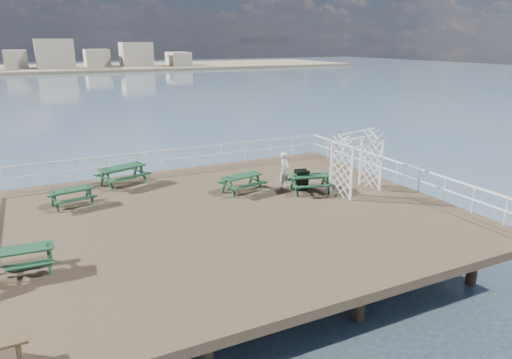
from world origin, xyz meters
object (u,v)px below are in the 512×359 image
object	(u,v)px
picnic_table_c	(310,180)
picnic_table_e	(242,180)
picnic_table_b	(123,171)
picnic_table_a	(72,194)
picnic_table_d	(22,255)
person	(285,170)
trellis_arbor	(357,165)

from	to	relation	value
picnic_table_c	picnic_table_e	xyz separation A→B (m)	(-2.67, 1.30, 0.00)
picnic_table_c	picnic_table_b	bearing A→B (deg)	159.87
picnic_table_a	picnic_table_c	distance (m)	9.87
picnic_table_c	picnic_table_d	bearing A→B (deg)	-154.62
picnic_table_e	person	world-z (taller)	person
picnic_table_a	trellis_arbor	world-z (taller)	trellis_arbor
picnic_table_b	picnic_table_a	bearing A→B (deg)	-159.59
picnic_table_b	trellis_arbor	size ratio (longest dim) A/B	0.89
picnic_table_c	trellis_arbor	xyz separation A→B (m)	(1.74, -0.92, 0.67)
picnic_table_d	picnic_table_e	bearing A→B (deg)	28.02
picnic_table_a	person	distance (m)	8.93
picnic_table_e	person	bearing A→B (deg)	-21.55
picnic_table_a	picnic_table_e	xyz separation A→B (m)	(6.82, -1.40, 0.04)
picnic_table_b	picnic_table_d	bearing A→B (deg)	-138.99
picnic_table_b	picnic_table_d	world-z (taller)	picnic_table_b
picnic_table_c	person	xyz separation A→B (m)	(-0.73, 0.97, 0.27)
picnic_table_a	picnic_table_e	world-z (taller)	picnic_table_e
trellis_arbor	person	xyz separation A→B (m)	(-2.47, 1.89, -0.39)
picnic_table_c	person	distance (m)	1.24
picnic_table_c	picnic_table_e	size ratio (longest dim) A/B	1.00
picnic_table_d	picnic_table_e	xyz separation A→B (m)	(8.60, 3.80, 0.02)
picnic_table_d	picnic_table_e	world-z (taller)	picnic_table_e
picnic_table_c	picnic_table_e	world-z (taller)	picnic_table_e
picnic_table_e	picnic_table_b	bearing A→B (deg)	131.45
picnic_table_b	picnic_table_c	distance (m)	8.50
picnic_table_c	picnic_table_d	distance (m)	11.54
picnic_table_b	picnic_table_c	size ratio (longest dim) A/B	1.21
picnic_table_a	person	bearing A→B (deg)	-21.73
trellis_arbor	person	world-z (taller)	trellis_arbor
picnic_table_d	picnic_table_e	size ratio (longest dim) A/B	0.88
picnic_table_a	trellis_arbor	size ratio (longest dim) A/B	0.67
picnic_table_c	trellis_arbor	distance (m)	2.08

